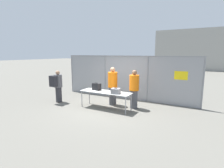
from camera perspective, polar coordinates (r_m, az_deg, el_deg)
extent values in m
plane|color=#605E56|center=(8.18, -1.69, -7.78)|extent=(120.00, 120.00, 0.00)
cylinder|color=gray|center=(11.73, -12.91, 3.34)|extent=(0.07, 0.07, 2.38)
cylinder|color=gray|center=(10.21, -2.21, 2.63)|extent=(0.07, 0.07, 2.38)
cylinder|color=gray|center=(9.15, 11.53, 1.58)|extent=(0.07, 0.07, 2.38)
cylinder|color=gray|center=(8.73, 27.62, 0.24)|extent=(0.07, 0.07, 2.38)
cube|color=gray|center=(9.61, 4.28, 2.15)|extent=(7.64, 0.01, 2.38)
cube|color=gray|center=(9.52, 4.37, 9.08)|extent=(7.64, 0.04, 0.04)
cube|color=yellow|center=(8.76, 21.59, 2.60)|extent=(0.60, 0.01, 0.40)
cube|color=silver|center=(7.88, -2.12, -2.61)|extent=(2.39, 0.70, 0.02)
cylinder|color=#99999E|center=(8.38, -9.81, -4.77)|extent=(0.04, 0.04, 0.77)
cylinder|color=#99999E|center=(7.21, 4.46, -7.07)|extent=(0.04, 0.04, 0.77)
cylinder|color=#99999E|center=(8.83, -7.42, -3.95)|extent=(0.04, 0.04, 0.77)
cylinder|color=#99999E|center=(7.73, 6.29, -5.94)|extent=(0.04, 0.04, 0.77)
cube|color=black|center=(8.21, -5.06, -0.88)|extent=(0.45, 0.31, 0.32)
cube|color=black|center=(8.18, -5.08, 0.31)|extent=(0.16, 0.06, 0.02)
cube|color=slate|center=(7.50, 1.21, -2.27)|extent=(0.41, 0.40, 0.22)
cube|color=black|center=(7.48, 1.21, -1.35)|extent=(0.14, 0.05, 0.02)
cylinder|color=#2D2D33|center=(9.46, -16.98, -3.32)|extent=(0.31, 0.31, 0.78)
cylinder|color=#4C4C51|center=(9.33, -17.20, 0.94)|extent=(0.40, 0.40, 0.65)
sphere|color=#A57A5B|center=(9.27, -17.34, 3.56)|extent=(0.21, 0.21, 0.21)
cube|color=#232328|center=(9.11, -18.64, 0.87)|extent=(0.36, 0.22, 0.54)
cylinder|color=#4C4C51|center=(8.56, 0.22, -3.92)|extent=(0.35, 0.35, 0.88)
cylinder|color=orange|center=(8.40, 0.22, 1.41)|extent=(0.46, 0.46, 0.73)
sphere|color=#A57A5B|center=(8.34, 0.22, 4.70)|extent=(0.24, 0.24, 0.24)
cylinder|color=#4C4C51|center=(8.09, 7.15, -4.96)|extent=(0.33, 0.33, 0.84)
cylinder|color=orange|center=(7.93, 7.27, 0.41)|extent=(0.44, 0.44, 0.70)
sphere|color=brown|center=(7.87, 7.34, 3.73)|extent=(0.23, 0.23, 0.23)
cube|color=white|center=(11.25, 13.19, -0.99)|extent=(2.80, 1.34, 0.46)
sphere|color=black|center=(10.73, 9.57, -1.89)|extent=(0.63, 0.63, 0.63)
sphere|color=black|center=(12.09, 11.91, -0.63)|extent=(0.63, 0.63, 0.63)
cylinder|color=#59595B|center=(11.93, 4.41, -1.03)|extent=(0.98, 0.06, 0.06)
cube|color=#999993|center=(34.23, 26.40, 9.82)|extent=(11.89, 11.94, 6.01)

